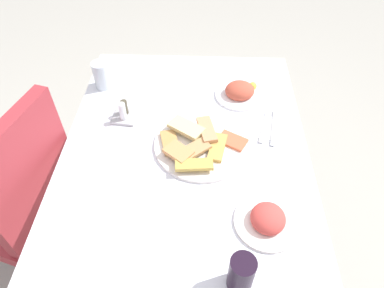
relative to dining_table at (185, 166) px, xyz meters
name	(u,v)px	position (x,y,z in m)	size (l,w,h in m)	color
ground_plane	(187,248)	(0.00, 0.00, -0.64)	(6.00, 6.00, 0.00)	#AFACA0
dining_table	(185,166)	(0.00, 0.00, 0.00)	(1.22, 0.87, 0.72)	white
dining_chair	(19,195)	(-0.07, 0.63, -0.11)	(0.52, 0.52, 0.93)	#9F2E34
pide_platter	(200,144)	(0.03, -0.05, 0.09)	(0.34, 0.34, 0.05)	white
salad_plate_greens	(268,220)	(-0.27, -0.26, 0.09)	(0.19, 0.19, 0.06)	white
salad_plate_rice	(240,92)	(0.32, -0.21, 0.09)	(0.20, 0.20, 0.07)	white
soda_can	(241,274)	(-0.45, -0.16, 0.13)	(0.07, 0.07, 0.12)	black
drinking_glass	(102,75)	(0.36, 0.36, 0.13)	(0.07, 0.07, 0.11)	silver
paper_napkin	(269,128)	(0.13, -0.31, 0.07)	(0.12, 0.12, 0.00)	white
fork	(274,127)	(0.13, -0.33, 0.08)	(0.19, 0.02, 0.01)	silver
spoon	(264,127)	(0.13, -0.29, 0.08)	(0.17, 0.02, 0.01)	silver
condiment_caddy	(124,113)	(0.17, 0.24, 0.10)	(0.10, 0.10, 0.08)	#B2B2B7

